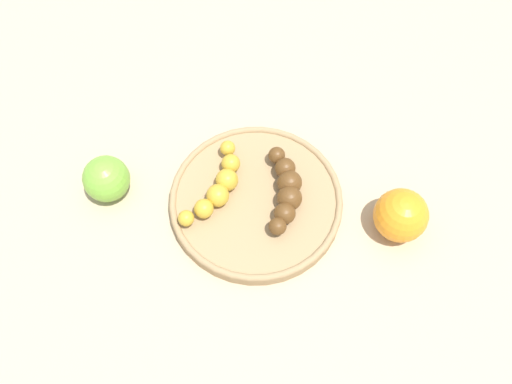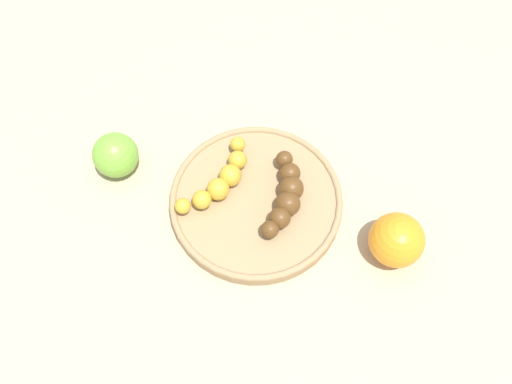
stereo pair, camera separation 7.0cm
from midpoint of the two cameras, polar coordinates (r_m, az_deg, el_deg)
ground_plane at (r=0.81m, az=2.46°, el=-1.49°), size 2.40×2.40×0.00m
fruit_bowl at (r=0.80m, az=2.50°, el=-1.09°), size 0.25×0.25×0.02m
banana_spotted at (r=0.79m, az=-1.15°, el=1.06°), size 0.13×0.10×0.03m
banana_overripe at (r=0.78m, az=5.68°, el=-0.55°), size 0.09×0.12×0.04m
orange_fruit at (r=0.78m, az=16.91°, el=-5.03°), size 0.08×0.08×0.08m
apple_green at (r=0.83m, az=-12.07°, el=3.58°), size 0.07×0.07×0.07m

